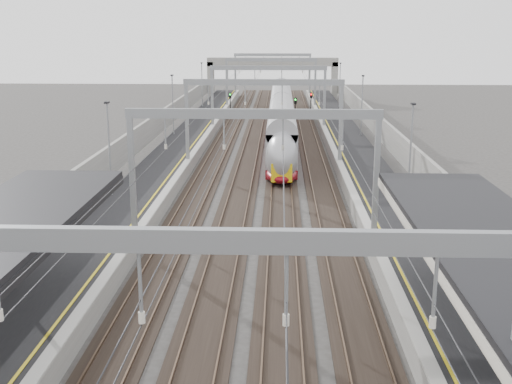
{
  "coord_description": "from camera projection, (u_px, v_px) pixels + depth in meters",
  "views": [
    {
      "loc": [
        1.34,
        -10.18,
        11.46
      ],
      "look_at": [
        0.0,
        25.52,
        2.4
      ],
      "focal_mm": 45.0,
      "sensor_mm": 36.0,
      "label": 1
    }
  ],
  "objects": [
    {
      "name": "signal_green",
      "position": [
        230.0,
        101.0,
        83.96
      ],
      "size": [
        0.32,
        0.32,
        3.48
      ],
      "color": "black",
      "rests_on": "ground"
    },
    {
      "name": "signal_red_near",
      "position": [
        295.0,
        106.0,
        77.8
      ],
      "size": [
        0.32,
        0.32,
        3.48
      ],
      "color": "black",
      "rests_on": "ground"
    },
    {
      "name": "overhead_line",
      "position": [
        266.0,
        87.0,
        61.21
      ],
      "size": [
        13.0,
        140.0,
        6.6
      ],
      "color": "gray",
      "rests_on": "platform_left"
    },
    {
      "name": "wall_right",
      "position": [
        393.0,
        147.0,
        55.51
      ],
      "size": [
        0.3,
        120.0,
        3.2
      ],
      "primitive_type": "cube",
      "color": "gray",
      "rests_on": "ground"
    },
    {
      "name": "tracks",
      "position": [
        264.0,
        163.0,
        56.3
      ],
      "size": [
        11.4,
        140.0,
        0.2
      ],
      "color": "black",
      "rests_on": "ground"
    },
    {
      "name": "wall_left",
      "position": [
        137.0,
        145.0,
        56.32
      ],
      "size": [
        0.3,
        120.0,
        3.2
      ],
      "primitive_type": "cube",
      "color": "gray",
      "rests_on": "ground"
    },
    {
      "name": "train",
      "position": [
        281.0,
        123.0,
        67.4
      ],
      "size": [
        2.49,
        45.33,
        3.94
      ],
      "color": "maroon",
      "rests_on": "ground"
    },
    {
      "name": "overbridge",
      "position": [
        272.0,
        67.0,
        108.28
      ],
      "size": [
        22.0,
        2.2,
        6.9
      ],
      "color": "gray",
      "rests_on": "ground"
    },
    {
      "name": "platform_right",
      "position": [
        356.0,
        159.0,
        55.9
      ],
      "size": [
        4.0,
        120.0,
        1.0
      ],
      "primitive_type": "cube",
      "color": "black",
      "rests_on": "ground"
    },
    {
      "name": "platform_left",
      "position": [
        174.0,
        158.0,
        56.48
      ],
      "size": [
        4.0,
        120.0,
        1.0
      ],
      "primitive_type": "cube",
      "color": "black",
      "rests_on": "ground"
    },
    {
      "name": "signal_red_far",
      "position": [
        311.0,
        101.0,
        84.15
      ],
      "size": [
        0.32,
        0.32,
        3.48
      ],
      "color": "black",
      "rests_on": "ground"
    }
  ]
}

